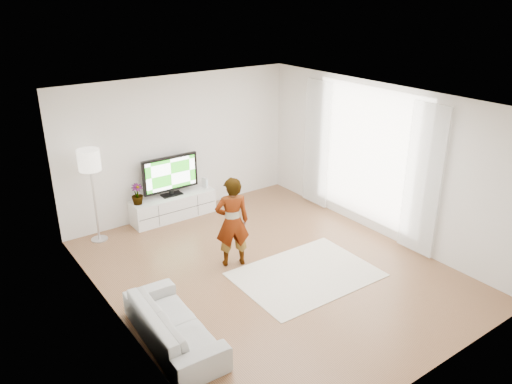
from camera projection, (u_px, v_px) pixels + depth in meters
floor at (270, 270)px, 8.22m from camera, size 6.00×6.00×0.00m
ceiling at (272, 101)px, 7.16m from camera, size 6.00×6.00×0.00m
wall_left at (115, 235)px, 6.34m from camera, size 0.02×6.00×2.80m
wall_right at (380, 161)px, 9.04m from camera, size 0.02×6.00×2.80m
wall_back at (180, 145)px, 9.94m from camera, size 5.00×0.02×2.80m
wall_front at (438, 276)px, 5.44m from camera, size 5.00×0.02×2.80m
window at (368, 155)px, 9.24m from camera, size 0.01×2.60×2.50m
curtain_near at (423, 181)px, 8.26m from camera, size 0.04×0.70×2.60m
curtain_far at (317, 144)px, 10.21m from camera, size 0.04×0.70×2.60m
media_console at (173, 206)px, 10.02m from camera, size 1.71×0.49×0.48m
television at (170, 174)px, 9.78m from camera, size 1.16×0.23×0.81m
game_console at (205, 183)px, 10.29m from camera, size 0.07×0.16×0.21m
potted_plant at (137, 194)px, 9.45m from camera, size 0.24×0.24×0.41m
rug at (306, 274)px, 8.08m from camera, size 2.24×1.63×0.01m
player at (232, 222)px, 8.11m from camera, size 0.66×0.55×1.55m
sofa at (173, 324)px, 6.47m from camera, size 0.81×1.87×0.54m
floor_lamp at (90, 164)px, 8.66m from camera, size 0.39×0.39×1.74m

